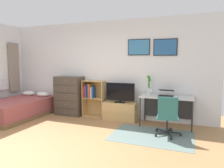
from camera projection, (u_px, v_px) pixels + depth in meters
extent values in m
plane|color=#A87A4C|center=(51.00, 147.00, 3.78)|extent=(7.20, 7.20, 0.00)
cube|color=white|center=(103.00, 69.00, 5.88)|extent=(6.12, 0.06, 2.70)
cube|color=black|center=(139.00, 47.00, 5.39)|extent=(0.59, 0.02, 0.42)
cube|color=teal|center=(139.00, 47.00, 5.38)|extent=(0.55, 0.01, 0.38)
cube|color=black|center=(165.00, 47.00, 5.15)|extent=(0.59, 0.02, 0.42)
cube|color=#285B93|center=(165.00, 47.00, 5.13)|extent=(0.55, 0.01, 0.38)
cube|color=gray|center=(14.00, 68.00, 6.54)|extent=(0.05, 0.40, 1.54)
cube|color=slate|center=(152.00, 136.00, 4.36)|extent=(1.70, 1.20, 0.01)
cube|color=brown|center=(18.00, 115.00, 5.82)|extent=(1.29, 2.01, 0.10)
cube|color=#9E4C4C|center=(17.00, 107.00, 5.79)|extent=(1.25, 1.97, 0.40)
ellipsoid|color=white|center=(28.00, 93.00, 6.56)|extent=(0.44, 0.28, 0.14)
ellipsoid|color=white|center=(43.00, 94.00, 6.36)|extent=(0.44, 0.28, 0.14)
cube|color=#4C4238|center=(69.00, 96.00, 6.07)|extent=(0.82, 0.42, 1.14)
cube|color=#493F35|center=(66.00, 112.00, 5.92)|extent=(0.78, 0.01, 0.20)
sphere|color=#A59E8C|center=(65.00, 112.00, 5.91)|extent=(0.03, 0.03, 0.03)
cube|color=#493F35|center=(65.00, 104.00, 5.90)|extent=(0.78, 0.01, 0.20)
sphere|color=#A59E8C|center=(65.00, 105.00, 5.88)|extent=(0.03, 0.03, 0.03)
cube|color=#493F35|center=(65.00, 97.00, 5.87)|extent=(0.78, 0.01, 0.20)
sphere|color=#A59E8C|center=(65.00, 97.00, 5.86)|extent=(0.03, 0.03, 0.03)
cube|color=#493F35|center=(65.00, 89.00, 5.85)|extent=(0.78, 0.01, 0.20)
sphere|color=#A59E8C|center=(65.00, 89.00, 5.83)|extent=(0.03, 0.03, 0.03)
cube|color=#493F35|center=(65.00, 81.00, 5.82)|extent=(0.78, 0.01, 0.20)
sphere|color=#A59E8C|center=(64.00, 81.00, 5.81)|extent=(0.03, 0.03, 0.03)
cube|color=tan|center=(84.00, 98.00, 5.96)|extent=(0.02, 0.30, 1.03)
cube|color=tan|center=(104.00, 99.00, 5.74)|extent=(0.02, 0.30, 1.03)
cube|color=tan|center=(94.00, 116.00, 5.91)|extent=(0.63, 0.30, 0.02)
cube|color=tan|center=(94.00, 98.00, 5.85)|extent=(0.60, 0.30, 0.02)
cube|color=tan|center=(94.00, 81.00, 5.80)|extent=(0.60, 0.30, 0.02)
cube|color=tan|center=(96.00, 98.00, 5.99)|extent=(0.63, 0.01, 1.03)
cube|color=red|center=(85.00, 92.00, 5.90)|extent=(0.04, 0.21, 0.32)
cube|color=black|center=(86.00, 92.00, 5.86)|extent=(0.02, 0.17, 0.32)
cube|color=red|center=(87.00, 91.00, 5.88)|extent=(0.02, 0.22, 0.38)
cube|color=#1E519E|center=(87.00, 92.00, 5.87)|extent=(0.02, 0.22, 0.32)
cube|color=black|center=(89.00, 91.00, 5.86)|extent=(0.04, 0.24, 0.40)
cube|color=#1E519E|center=(90.00, 91.00, 5.85)|extent=(0.02, 0.23, 0.39)
cube|color=orange|center=(90.00, 91.00, 5.83)|extent=(0.02, 0.21, 0.40)
cube|color=red|center=(91.00, 92.00, 5.80)|extent=(0.04, 0.18, 0.32)
cube|color=white|center=(93.00, 92.00, 5.81)|extent=(0.03, 0.22, 0.32)
cube|color=#1E519E|center=(93.00, 92.00, 5.78)|extent=(0.03, 0.19, 0.34)
cube|color=tan|center=(120.00, 111.00, 5.54)|extent=(0.90, 0.40, 0.48)
cube|color=tan|center=(118.00, 113.00, 5.35)|extent=(0.90, 0.01, 0.02)
cube|color=black|center=(120.00, 102.00, 5.49)|extent=(0.28, 0.16, 0.02)
cube|color=black|center=(120.00, 101.00, 5.49)|extent=(0.06, 0.04, 0.05)
cube|color=black|center=(120.00, 92.00, 5.46)|extent=(0.79, 0.02, 0.47)
cube|color=black|center=(120.00, 92.00, 5.45)|extent=(0.76, 0.01, 0.44)
cube|color=silver|center=(167.00, 97.00, 4.95)|extent=(1.24, 0.60, 0.03)
cube|color=#2D2D30|center=(140.00, 112.00, 4.95)|extent=(0.03, 0.03, 0.71)
cube|color=#2D2D30|center=(192.00, 117.00, 4.52)|extent=(0.03, 0.03, 0.71)
cube|color=#2D2D30|center=(145.00, 107.00, 5.45)|extent=(0.03, 0.03, 0.71)
cube|color=#2D2D30|center=(192.00, 111.00, 5.03)|extent=(0.03, 0.03, 0.71)
cube|color=#2D2D30|center=(168.00, 108.00, 5.25)|extent=(1.18, 0.02, 0.50)
cylinder|color=#232326|center=(181.00, 135.00, 4.33)|extent=(0.05, 0.05, 0.05)
cube|color=#232326|center=(174.00, 133.00, 4.36)|extent=(0.28, 0.06, 0.02)
cylinder|color=#232326|center=(171.00, 130.00, 4.63)|extent=(0.05, 0.05, 0.05)
cube|color=#232326|center=(169.00, 130.00, 4.51)|extent=(0.09, 0.28, 0.02)
cylinder|color=#232326|center=(157.00, 130.00, 4.62)|extent=(0.05, 0.05, 0.05)
cube|color=#232326|center=(162.00, 130.00, 4.51)|extent=(0.26, 0.17, 0.02)
cylinder|color=#232326|center=(156.00, 136.00, 4.30)|extent=(0.05, 0.05, 0.05)
cube|color=#232326|center=(161.00, 133.00, 4.35)|extent=(0.23, 0.21, 0.02)
cylinder|color=#232326|center=(171.00, 139.00, 4.12)|extent=(0.05, 0.05, 0.05)
cube|color=#232326|center=(169.00, 134.00, 4.26)|extent=(0.14, 0.27, 0.02)
cylinder|color=#232326|center=(167.00, 125.00, 4.38)|extent=(0.04, 0.04, 0.30)
cube|color=#2D6B66|center=(167.00, 117.00, 4.36)|extent=(0.48, 0.48, 0.03)
cube|color=#2D6B66|center=(168.00, 108.00, 4.14)|extent=(0.40, 0.08, 0.45)
cube|color=black|center=(166.00, 96.00, 4.94)|extent=(0.36, 0.25, 0.01)
cube|color=black|center=(166.00, 96.00, 4.93)|extent=(0.34, 0.23, 0.00)
cube|color=black|center=(167.00, 90.00, 5.06)|extent=(0.36, 0.23, 0.07)
cube|color=navy|center=(167.00, 90.00, 5.06)|extent=(0.34, 0.21, 0.06)
ellipsoid|color=silver|center=(176.00, 97.00, 4.78)|extent=(0.06, 0.10, 0.03)
cylinder|color=silver|center=(149.00, 91.00, 5.30)|extent=(0.09, 0.09, 0.16)
cylinder|color=#3D8438|center=(149.00, 86.00, 5.28)|extent=(0.01, 0.01, 0.31)
sphere|color=#308B2C|center=(149.00, 80.00, 5.26)|extent=(0.07, 0.07, 0.07)
cylinder|color=#3D8438|center=(149.00, 86.00, 5.29)|extent=(0.01, 0.01, 0.33)
sphere|color=#308B2C|center=(149.00, 79.00, 5.28)|extent=(0.07, 0.07, 0.07)
cylinder|color=#3D8438|center=(148.00, 84.00, 5.29)|extent=(0.01, 0.01, 0.39)
sphere|color=#308B2C|center=(148.00, 77.00, 5.26)|extent=(0.07, 0.07, 0.07)
cylinder|color=#3D8438|center=(149.00, 85.00, 5.27)|extent=(0.01, 0.01, 0.39)
sphere|color=#308B2C|center=(149.00, 77.00, 5.24)|extent=(0.07, 0.07, 0.07)
cylinder|color=silver|center=(151.00, 96.00, 4.99)|extent=(0.06, 0.06, 0.01)
cylinder|color=silver|center=(151.00, 94.00, 4.98)|extent=(0.01, 0.01, 0.10)
cone|color=silver|center=(151.00, 90.00, 4.98)|extent=(0.07, 0.07, 0.07)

